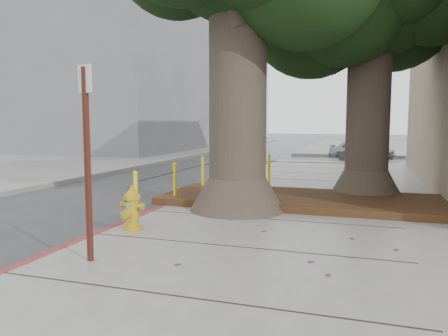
{
  "coord_description": "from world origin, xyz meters",
  "views": [
    {
      "loc": [
        2.3,
        -6.15,
        2.02
      ],
      "look_at": [
        -0.41,
        2.12,
        1.1
      ],
      "focal_mm": 35.0,
      "sensor_mm": 36.0,
      "label": 1
    }
  ],
  "objects_px": {
    "signpost": "(87,152)",
    "car_silver": "(362,150)",
    "fire_hydrant": "(132,208)",
    "car_dark": "(131,142)"
  },
  "relations": [
    {
      "from": "signpost",
      "to": "car_silver",
      "type": "bearing_deg",
      "value": 98.14
    },
    {
      "from": "car_silver",
      "to": "fire_hydrant",
      "type": "bearing_deg",
      "value": 171.56
    },
    {
      "from": "fire_hydrant",
      "to": "signpost",
      "type": "xyz_separation_m",
      "value": [
        0.33,
        -1.69,
        1.09
      ]
    },
    {
      "from": "signpost",
      "to": "car_dark",
      "type": "bearing_deg",
      "value": 136.69
    },
    {
      "from": "car_silver",
      "to": "signpost",
      "type": "bearing_deg",
      "value": 173.53
    },
    {
      "from": "fire_hydrant",
      "to": "signpost",
      "type": "height_order",
      "value": "signpost"
    },
    {
      "from": "fire_hydrant",
      "to": "car_silver",
      "type": "relative_size",
      "value": 0.23
    },
    {
      "from": "fire_hydrant",
      "to": "car_silver",
      "type": "bearing_deg",
      "value": 87.48
    },
    {
      "from": "fire_hydrant",
      "to": "signpost",
      "type": "relative_size",
      "value": 0.3
    },
    {
      "from": "fire_hydrant",
      "to": "car_silver",
      "type": "distance_m",
      "value": 17.76
    }
  ]
}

